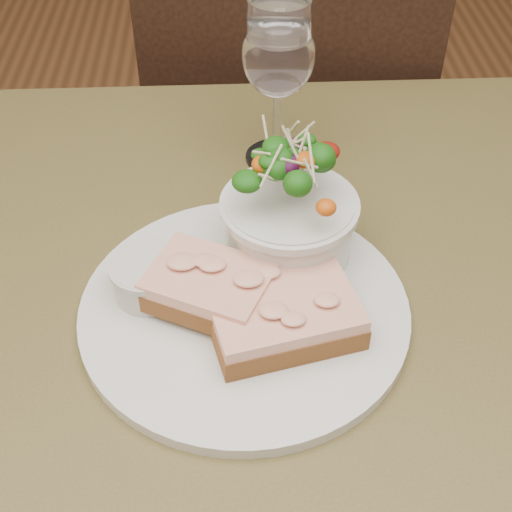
{
  "coord_description": "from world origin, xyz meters",
  "views": [
    {
      "loc": [
        -0.02,
        -0.44,
        1.23
      ],
      "look_at": [
        0.0,
        0.0,
        0.81
      ],
      "focal_mm": 50.0,
      "sensor_mm": 36.0,
      "label": 1
    }
  ],
  "objects_px": {
    "salad_bowl": "(290,203)",
    "wine_glass": "(278,60)",
    "sandwich_back": "(209,286)",
    "chair_far": "(285,226)",
    "cafe_table": "(256,375)",
    "sandwich_front": "(282,313)",
    "ramekin": "(148,277)",
    "dinner_plate": "(244,310)"
  },
  "relations": [
    {
      "from": "sandwich_front",
      "to": "cafe_table",
      "type": "bearing_deg",
      "value": 107.05
    },
    {
      "from": "salad_bowl",
      "to": "wine_glass",
      "type": "distance_m",
      "value": 0.18
    },
    {
      "from": "chair_far",
      "to": "ramekin",
      "type": "height_order",
      "value": "chair_far"
    },
    {
      "from": "wine_glass",
      "to": "ramekin",
      "type": "bearing_deg",
      "value": -120.6
    },
    {
      "from": "cafe_table",
      "to": "sandwich_back",
      "type": "distance_m",
      "value": 0.14
    },
    {
      "from": "cafe_table",
      "to": "salad_bowl",
      "type": "xyz_separation_m",
      "value": [
        0.03,
        0.06,
        0.17
      ]
    },
    {
      "from": "sandwich_back",
      "to": "salad_bowl",
      "type": "height_order",
      "value": "salad_bowl"
    },
    {
      "from": "sandwich_front",
      "to": "sandwich_back",
      "type": "height_order",
      "value": "sandwich_back"
    },
    {
      "from": "dinner_plate",
      "to": "wine_glass",
      "type": "bearing_deg",
      "value": 79.38
    },
    {
      "from": "sandwich_front",
      "to": "dinner_plate",
      "type": "bearing_deg",
      "value": 127.0
    },
    {
      "from": "dinner_plate",
      "to": "ramekin",
      "type": "height_order",
      "value": "ramekin"
    },
    {
      "from": "cafe_table",
      "to": "sandwich_front",
      "type": "height_order",
      "value": "sandwich_front"
    },
    {
      "from": "sandwich_back",
      "to": "ramekin",
      "type": "height_order",
      "value": "sandwich_back"
    },
    {
      "from": "sandwich_back",
      "to": "chair_far",
      "type": "bearing_deg",
      "value": 104.56
    },
    {
      "from": "cafe_table",
      "to": "sandwich_front",
      "type": "bearing_deg",
      "value": -59.33
    },
    {
      "from": "dinner_plate",
      "to": "ramekin",
      "type": "bearing_deg",
      "value": 166.53
    },
    {
      "from": "sandwich_back",
      "to": "wine_glass",
      "type": "relative_size",
      "value": 0.73
    },
    {
      "from": "ramekin",
      "to": "salad_bowl",
      "type": "xyz_separation_m",
      "value": [
        0.13,
        0.05,
        0.04
      ]
    },
    {
      "from": "ramekin",
      "to": "cafe_table",
      "type": "bearing_deg",
      "value": -6.72
    },
    {
      "from": "salad_bowl",
      "to": "wine_glass",
      "type": "xyz_separation_m",
      "value": [
        0.0,
        0.17,
        0.05
      ]
    },
    {
      "from": "cafe_table",
      "to": "salad_bowl",
      "type": "relative_size",
      "value": 6.3
    },
    {
      "from": "sandwich_front",
      "to": "wine_glass",
      "type": "relative_size",
      "value": 0.81
    },
    {
      "from": "sandwich_front",
      "to": "ramekin",
      "type": "height_order",
      "value": "ramekin"
    },
    {
      "from": "sandwich_front",
      "to": "wine_glass",
      "type": "xyz_separation_m",
      "value": [
        0.01,
        0.26,
        0.09
      ]
    },
    {
      "from": "dinner_plate",
      "to": "sandwich_back",
      "type": "xyz_separation_m",
      "value": [
        -0.03,
        0.0,
        0.03
      ]
    },
    {
      "from": "ramekin",
      "to": "wine_glass",
      "type": "relative_size",
      "value": 0.36
    },
    {
      "from": "cafe_table",
      "to": "ramekin",
      "type": "bearing_deg",
      "value": 173.28
    },
    {
      "from": "salad_bowl",
      "to": "chair_far",
      "type": "bearing_deg",
      "value": 84.54
    },
    {
      "from": "salad_bowl",
      "to": "wine_glass",
      "type": "height_order",
      "value": "wine_glass"
    },
    {
      "from": "cafe_table",
      "to": "dinner_plate",
      "type": "xyz_separation_m",
      "value": [
        -0.01,
        -0.01,
        0.11
      ]
    },
    {
      "from": "ramekin",
      "to": "sandwich_front",
      "type": "bearing_deg",
      "value": -21.68
    },
    {
      "from": "salad_bowl",
      "to": "sandwich_back",
      "type": "bearing_deg",
      "value": -138.18
    },
    {
      "from": "dinner_plate",
      "to": "salad_bowl",
      "type": "relative_size",
      "value": 2.32
    },
    {
      "from": "sandwich_front",
      "to": "sandwich_back",
      "type": "distance_m",
      "value": 0.07
    },
    {
      "from": "chair_far",
      "to": "dinner_plate",
      "type": "distance_m",
      "value": 0.8
    },
    {
      "from": "dinner_plate",
      "to": "sandwich_front",
      "type": "height_order",
      "value": "sandwich_front"
    },
    {
      "from": "cafe_table",
      "to": "salad_bowl",
      "type": "bearing_deg",
      "value": 60.99
    },
    {
      "from": "sandwich_front",
      "to": "salad_bowl",
      "type": "xyz_separation_m",
      "value": [
        0.01,
        0.1,
        0.04
      ]
    },
    {
      "from": "cafe_table",
      "to": "wine_glass",
      "type": "distance_m",
      "value": 0.32
    },
    {
      "from": "salad_bowl",
      "to": "wine_glass",
      "type": "relative_size",
      "value": 0.73
    },
    {
      "from": "sandwich_back",
      "to": "ramekin",
      "type": "relative_size",
      "value": 2.01
    },
    {
      "from": "dinner_plate",
      "to": "salad_bowl",
      "type": "distance_m",
      "value": 0.1
    }
  ]
}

